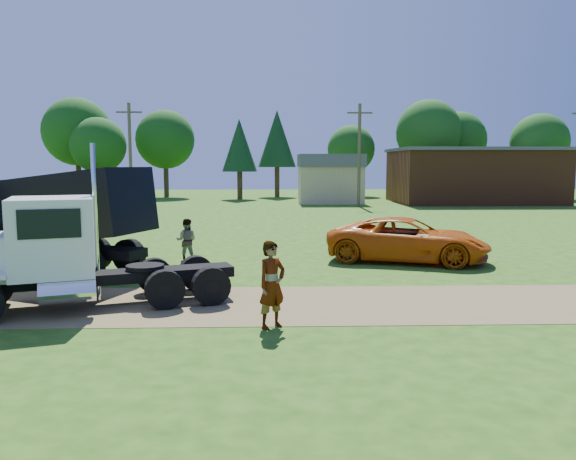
{
  "coord_description": "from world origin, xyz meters",
  "views": [
    {
      "loc": [
        -1.83,
        -14.55,
        3.68
      ],
      "look_at": [
        -1.27,
        3.32,
        1.6
      ],
      "focal_mm": 35.0,
      "sensor_mm": 36.0,
      "label": 1
    }
  ],
  "objects_px": {
    "orange_pickup": "(408,240)",
    "spectator_a": "(272,285)",
    "white_semi_tractor": "(56,253)",
    "black_dump_truck": "(42,215)"
  },
  "relations": [
    {
      "from": "orange_pickup",
      "to": "spectator_a",
      "type": "distance_m",
      "value": 10.11
    },
    {
      "from": "spectator_a",
      "to": "white_semi_tractor",
      "type": "bearing_deg",
      "value": 122.17
    },
    {
      "from": "white_semi_tractor",
      "to": "spectator_a",
      "type": "bearing_deg",
      "value": -37.24
    },
    {
      "from": "white_semi_tractor",
      "to": "black_dump_truck",
      "type": "xyz_separation_m",
      "value": [
        -2.31,
        4.95,
        0.54
      ]
    },
    {
      "from": "white_semi_tractor",
      "to": "spectator_a",
      "type": "xyz_separation_m",
      "value": [
        5.47,
        -1.82,
        -0.46
      ]
    },
    {
      "from": "white_semi_tractor",
      "to": "orange_pickup",
      "type": "relative_size",
      "value": 1.18
    },
    {
      "from": "white_semi_tractor",
      "to": "orange_pickup",
      "type": "bearing_deg",
      "value": 13.79
    },
    {
      "from": "orange_pickup",
      "to": "spectator_a",
      "type": "xyz_separation_m",
      "value": [
        -5.22,
        -8.65,
        0.15
      ]
    },
    {
      "from": "white_semi_tractor",
      "to": "spectator_a",
      "type": "distance_m",
      "value": 5.78
    },
    {
      "from": "spectator_a",
      "to": "orange_pickup",
      "type": "bearing_deg",
      "value": 19.52
    }
  ]
}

